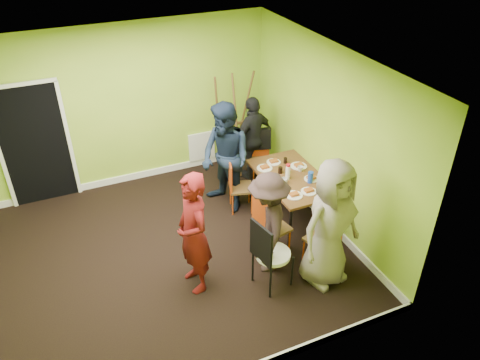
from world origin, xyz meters
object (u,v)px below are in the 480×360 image
object	(u,v)px
orange_bottle	(289,171)
person_left_near	(268,223)
chair_front_end	(327,237)
chair_left_far	(236,183)
chair_left_near	(268,224)
chair_bentwood	(269,252)
easel	(233,122)
dining_table	(292,179)
blue_bottle	(310,177)
thermos	(288,172)
chair_back_end	(260,145)
person_front_end	(330,224)
person_back_end	(253,138)
person_standing	(193,234)
person_left_far	(226,158)

from	to	relation	value
orange_bottle	person_left_near	bearing A→B (deg)	-130.54
chair_front_end	orange_bottle	bearing A→B (deg)	64.27
chair_left_far	chair_left_near	xyz separation A→B (m)	(-0.05, -1.23, 0.07)
chair_bentwood	easel	size ratio (longest dim) A/B	0.57
dining_table	blue_bottle	distance (m)	0.34
thermos	easel	bearing A→B (deg)	94.59
chair_bentwood	orange_bottle	size ratio (longest dim) A/B	12.69
chair_back_end	chair_bentwood	size ratio (longest dim) A/B	0.89
thermos	person_left_near	world-z (taller)	person_left_near
easel	person_front_end	xyz separation A→B (m)	(-0.01, -3.21, -0.01)
chair_left_near	chair_front_end	bearing A→B (deg)	37.96
chair_front_end	easel	size ratio (longest dim) A/B	0.51
blue_bottle	easel	bearing A→B (deg)	101.36
chair_left_near	person_back_end	distance (m)	2.22
easel	person_standing	size ratio (longest dim) A/B	1.10
person_left_near	chair_back_end	bearing A→B (deg)	178.79
orange_bottle	thermos	bearing A→B (deg)	-125.38
person_front_end	chair_bentwood	bearing A→B (deg)	155.31
easel	chair_back_end	bearing A→B (deg)	-60.07
orange_bottle	person_standing	bearing A→B (deg)	-153.25
chair_front_end	person_left_far	bearing A→B (deg)	90.38
chair_back_end	chair_bentwood	bearing A→B (deg)	81.93
blue_bottle	orange_bottle	world-z (taller)	blue_bottle
dining_table	person_left_far	world-z (taller)	person_left_far
blue_bottle	chair_back_end	bearing A→B (deg)	94.13
person_left_far	person_front_end	size ratio (longest dim) A/B	1.00
person_standing	person_left_far	bearing A→B (deg)	139.75
chair_left_far	chair_left_near	world-z (taller)	chair_left_near
orange_bottle	person_left_far	bearing A→B (deg)	146.98
blue_bottle	person_left_near	world-z (taller)	person_left_near
person_left_far	dining_table	bearing A→B (deg)	32.95
chair_back_end	blue_bottle	size ratio (longest dim) A/B	5.26
chair_left_far	person_front_end	size ratio (longest dim) A/B	0.49
chair_left_far	person_standing	size ratio (longest dim) A/B	0.52
chair_left_near	blue_bottle	bearing A→B (deg)	103.58
chair_back_end	chair_front_end	bearing A→B (deg)	100.83
person_left_near	thermos	bearing A→B (deg)	160.54
person_left_far	chair_front_end	bearing A→B (deg)	1.38
person_left_far	person_front_end	xyz separation A→B (m)	(0.59, -2.08, 0.00)
thermos	chair_left_far	bearing A→B (deg)	138.84
chair_left_far	chair_bentwood	size ratio (longest dim) A/B	0.84
person_back_end	easel	bearing A→B (deg)	-84.26
chair_back_end	person_back_end	world-z (taller)	person_back_end
thermos	person_left_near	bearing A→B (deg)	-131.31
chair_front_end	blue_bottle	world-z (taller)	chair_front_end
chair_back_end	chair_front_end	size ratio (longest dim) A/B	0.99
chair_bentwood	person_standing	xyz separation A→B (m)	(-0.87, 0.41, 0.27)
thermos	person_standing	bearing A→B (deg)	-155.60
thermos	person_standing	size ratio (longest dim) A/B	0.13
easel	dining_table	bearing A→B (deg)	-82.20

